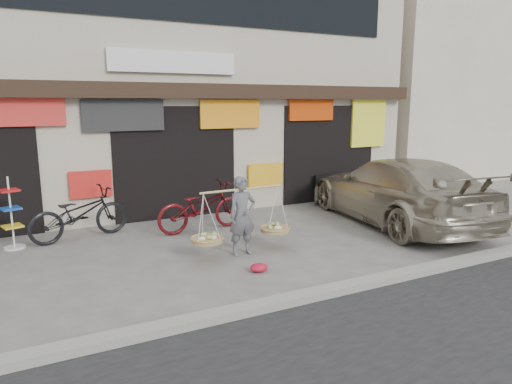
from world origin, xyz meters
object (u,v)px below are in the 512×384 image
street_vendor (242,219)px  bike_0 (79,214)px  bike_2 (201,207)px  suv (395,190)px  display_rack (12,220)px

street_vendor → bike_0: bearing=134.7°
bike_2 → suv: (4.30, -1.36, 0.23)m
suv → display_rack: (-7.99, 1.82, -0.20)m
bike_2 → suv: suv is taller
bike_2 → suv: 4.52m
street_vendor → bike_2: (-0.11, 1.86, -0.13)m
bike_0 → suv: (6.76, -1.90, 0.23)m
bike_2 → bike_0: bearing=72.8°
street_vendor → suv: 4.22m
bike_2 → display_rack: (-3.68, 0.46, 0.03)m
bike_2 → street_vendor: bearing=178.6°
street_vendor → suv: (4.19, 0.50, 0.10)m
display_rack → bike_2: bearing=-7.1°
street_vendor → display_rack: bearing=146.3°
street_vendor → bike_2: size_ratio=0.97×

